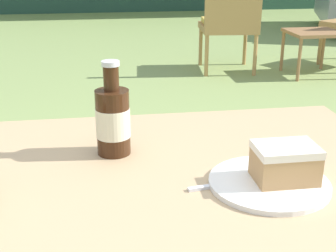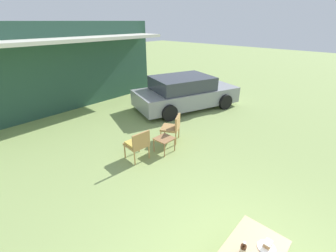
{
  "view_description": "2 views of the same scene",
  "coord_description": "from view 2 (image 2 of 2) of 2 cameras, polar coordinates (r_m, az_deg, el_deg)",
  "views": [
    {
      "loc": [
        -0.14,
        -0.85,
        1.12
      ],
      "look_at": [
        0.0,
        0.1,
        0.76
      ],
      "focal_mm": 50.0,
      "sensor_mm": 36.0,
      "label": 1
    },
    {
      "loc": [
        -2.11,
        -0.47,
        3.33
      ],
      "look_at": [
        1.72,
        2.99,
        0.9
      ],
      "focal_mm": 24.0,
      "sensor_mm": 36.0,
      "label": 2
    }
  ],
  "objects": [
    {
      "name": "parked_car",
      "position": [
        9.39,
        4.32,
        8.46
      ],
      "size": [
        4.57,
        3.17,
        1.31
      ],
      "rotation": [
        0.0,
        0.0,
        -0.35
      ],
      "color": "gray",
      "rests_on": "ground_plane"
    },
    {
      "name": "wicker_chair_cushioned",
      "position": [
        5.83,
        -7.73,
        -4.33
      ],
      "size": [
        0.56,
        0.55,
        0.83
      ],
      "rotation": [
        0.0,
        0.0,
        3.05
      ],
      "color": "#B2844C",
      "rests_on": "ground_plane"
    },
    {
      "name": "fork",
      "position": [
        3.44,
        23.04,
        -27.14
      ],
      "size": [
        0.17,
        0.04,
        0.01
      ],
      "color": "silver",
      "rests_on": "patio_table"
    },
    {
      "name": "garden_side_table",
      "position": [
        6.17,
        -0.94,
        -3.51
      ],
      "size": [
        0.47,
        0.45,
        0.41
      ],
      "color": "#996B42",
      "rests_on": "ground_plane"
    },
    {
      "name": "wicker_chair_plain",
      "position": [
        6.67,
        1.22,
        -0.09
      ],
      "size": [
        0.69,
        0.69,
        0.83
      ],
      "rotation": [
        0.0,
        0.0,
        3.63
      ],
      "color": "#B2844C",
      "rests_on": "ground_plane"
    },
    {
      "name": "cola_bottle_near",
      "position": [
        3.28,
        18.52,
        -27.57
      ],
      "size": [
        0.07,
        0.07,
        0.2
      ],
      "color": "#381E0F",
      "rests_on": "patio_table"
    },
    {
      "name": "cake_on_plate",
      "position": [
        3.48,
        23.89,
        -25.99
      ],
      "size": [
        0.23,
        0.23,
        0.08
      ],
      "color": "white",
      "rests_on": "patio_table"
    },
    {
      "name": "cabin_building",
      "position": [
        11.5,
        -29.35,
        13.83
      ],
      "size": [
        8.52,
        5.35,
        3.32
      ],
      "color": "#284C3D",
      "rests_on": "ground_plane"
    }
  ]
}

